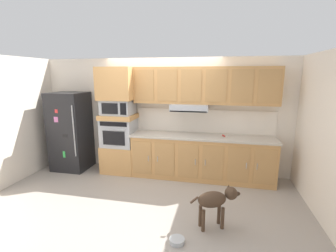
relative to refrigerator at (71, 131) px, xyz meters
name	(u,v)px	position (x,y,z in m)	size (l,w,h in m)	color
ground_plane	(150,189)	(2.07, -0.68, -0.88)	(9.60, 9.60, 0.00)	#9E9389
back_kitchen_wall	(163,115)	(2.07, 0.43, 0.37)	(6.20, 0.12, 2.50)	silver
side_panel_left	(17,119)	(-0.73, -0.68, 0.37)	(0.12, 7.10, 2.50)	silver
side_panel_right	(321,133)	(4.87, -0.68, 0.37)	(0.12, 7.10, 2.50)	white
refrigerator	(71,131)	(0.00, 0.00, 0.00)	(0.76, 0.73, 1.76)	black
oven_base_cabinet	(120,158)	(1.16, 0.07, -0.58)	(0.74, 0.62, 0.60)	tan
built_in_oven	(119,132)	(1.16, 0.07, 0.02)	(0.70, 0.62, 0.60)	#A8AAAF
appliance_mid_shelf	(119,117)	(1.16, 0.07, 0.37)	(0.74, 0.62, 0.10)	tan
microwave	(118,107)	(1.16, 0.07, 0.58)	(0.64, 0.54, 0.32)	#A8AAAF
appliance_upper_cabinet	(117,84)	(1.16, 0.07, 1.08)	(0.74, 0.62, 0.68)	tan
lower_cabinet_run	(201,158)	(2.98, 0.07, -0.44)	(2.90, 0.63, 0.88)	tan
countertop_slab	(202,137)	(2.98, 0.07, 0.02)	(2.94, 0.64, 0.04)	#BCB2A3
backsplash_panel	(203,121)	(2.98, 0.36, 0.29)	(2.94, 0.02, 0.50)	white
upper_cabinet_with_hood	(203,87)	(2.96, 0.19, 1.02)	(2.90, 0.48, 0.88)	tan
screwdriver	(224,136)	(3.42, 0.10, 0.05)	(0.16, 0.15, 0.03)	red
dog	(216,200)	(3.31, -1.59, -0.46)	(0.71, 0.39, 0.60)	#473323
dog_food_bowl	(177,240)	(2.83, -2.04, -0.85)	(0.20, 0.20, 0.06)	#B2B7BC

